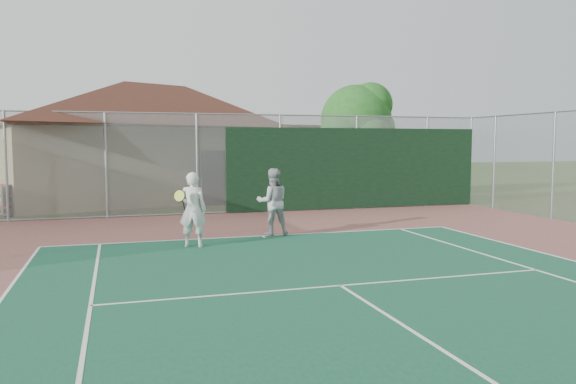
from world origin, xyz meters
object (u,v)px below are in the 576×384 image
object	(u,v)px
tree	(358,123)
clubhouse	(152,131)
player_grey_back	(273,202)
player_white_front	(192,210)

from	to	relation	value
tree	clubhouse	bearing A→B (deg)	155.81
tree	player_grey_back	bearing A→B (deg)	-126.95
clubhouse	tree	size ratio (longest dim) A/B	3.09
clubhouse	tree	xyz separation A→B (m)	(8.52, -3.83, 0.33)
clubhouse	player_white_front	bearing A→B (deg)	-105.13
clubhouse	player_grey_back	world-z (taller)	clubhouse
tree	player_white_front	xyz separation A→B (m)	(-8.43, -9.29, -2.46)
clubhouse	tree	bearing A→B (deg)	-39.74
player_white_front	player_grey_back	size ratio (longest dim) A/B	1.00
player_grey_back	clubhouse	bearing A→B (deg)	-74.82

